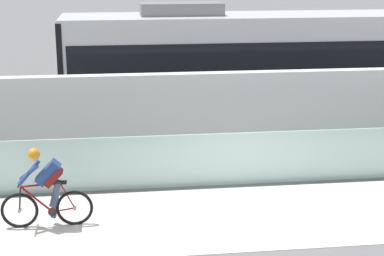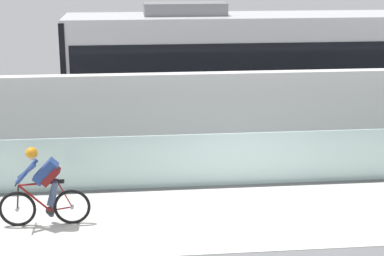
% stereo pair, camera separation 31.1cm
% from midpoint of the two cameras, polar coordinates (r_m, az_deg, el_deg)
% --- Properties ---
extents(ground_plane, '(200.00, 200.00, 0.00)m').
position_cam_midpoint_polar(ground_plane, '(12.88, 5.31, -7.98)').
color(ground_plane, slate).
extents(bike_path_deck, '(32.00, 3.20, 0.01)m').
position_cam_midpoint_polar(bike_path_deck, '(12.88, 5.31, -7.95)').
color(bike_path_deck, silver).
rests_on(bike_path_deck, ground).
extents(glass_parapet, '(32.00, 0.05, 1.24)m').
position_cam_midpoint_polar(glass_parapet, '(14.36, 3.79, -2.82)').
color(glass_parapet, silver).
rests_on(glass_parapet, ground).
extents(concrete_barrier_wall, '(32.00, 0.36, 2.31)m').
position_cam_midpoint_polar(concrete_barrier_wall, '(15.91, 2.59, 1.02)').
color(concrete_barrier_wall, silver).
rests_on(concrete_barrier_wall, ground).
extents(tram_rail_near, '(32.00, 0.08, 0.01)m').
position_cam_midpoint_polar(tram_rail_near, '(18.57, 1.25, -0.53)').
color(tram_rail_near, '#595654').
rests_on(tram_rail_near, ground).
extents(tram_rail_far, '(32.00, 0.08, 0.01)m').
position_cam_midpoint_polar(tram_rail_far, '(19.94, 0.64, 0.59)').
color(tram_rail_far, '#595654').
rests_on(tram_rail_far, ground).
extents(tram, '(11.06, 2.54, 3.81)m').
position_cam_midpoint_polar(tram, '(19.05, 4.49, 5.66)').
color(tram, silver).
rests_on(tram, ground).
extents(cyclist_on_bike, '(1.77, 0.58, 1.61)m').
position_cam_midpoint_polar(cyclist_on_bike, '(12.40, -13.90, -5.43)').
color(cyclist_on_bike, black).
rests_on(cyclist_on_bike, ground).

